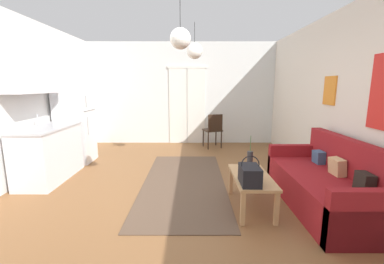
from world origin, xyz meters
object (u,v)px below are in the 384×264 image
Objects in this scene: pendant_lamp_far at (194,51)px; coffee_table at (251,180)px; couch at (327,186)px; pendant_lamp_near at (180,39)px; bamboo_vase at (250,160)px; handbag at (250,175)px; refrigerator at (75,123)px; accent_chair at (213,129)px.

coffee_table is at bearing -67.76° from pendant_lamp_far.
couch is 2.72× the size of pendant_lamp_near.
bamboo_vase is 1.34× the size of handbag.
pendant_lamp_far is (2.45, -0.28, 1.39)m from refrigerator.
coffee_table is 3.80m from refrigerator.
pendant_lamp_far is (-0.72, 1.76, 1.83)m from coffee_table.
pendant_lamp_near is (-1.92, 0.10, 1.85)m from couch.
pendant_lamp_near is 1.64m from pendant_lamp_far.
refrigerator is at bearing 139.82° from pendant_lamp_near.
refrigerator is (-4.18, 2.01, 0.53)m from couch.
pendant_lamp_near is at bearing -40.18° from refrigerator.
bamboo_vase is 0.70× the size of pendant_lamp_far.
pendant_lamp_near reaches higher than coffee_table.
pendant_lamp_near is at bearing 153.54° from handbag.
couch is 1.17m from handbag.
refrigerator reaches higher than couch.
handbag is 2.70m from pendant_lamp_far.
pendant_lamp_near reaches higher than handbag.
refrigerator is at bearing 143.04° from handbag.
handbag is at bearing -72.89° from pendant_lamp_far.
pendant_lamp_near is (-0.91, 0.13, 1.76)m from coffee_table.
pendant_lamp_near is at bearing -169.80° from bamboo_vase.
bamboo_vase is 0.28× the size of refrigerator.
handbag is at bearing -36.96° from refrigerator.
coffee_table is at bearing 75.34° from accent_chair.
pendant_lamp_far is (-0.76, 1.46, 1.65)m from bamboo_vase.
bamboo_vase is (0.04, 0.30, 0.18)m from coffee_table.
handbag is (-1.10, -0.31, 0.26)m from couch.
coffee_table is 0.59× the size of refrigerator.
refrigerator is at bearing 154.30° from couch.
pendant_lamp_far is (-0.63, 2.04, 1.65)m from handbag.
handbag is 0.39× the size of accent_chair.
handbag is 1.83m from pendant_lamp_near.
refrigerator is (-3.08, 2.32, 0.26)m from handbag.
couch is at bearing -15.69° from bamboo_vase.
pendant_lamp_far reaches higher than couch.
handbag is 3.49m from accent_chair.
accent_chair is (2.95, 1.17, -0.31)m from refrigerator.
accent_chair is (-0.22, 3.21, 0.12)m from coffee_table.
refrigerator is (-3.17, 2.04, 0.44)m from coffee_table.
bamboo_vase is (-0.97, 0.27, 0.27)m from couch.
couch is 1.04m from bamboo_vase.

